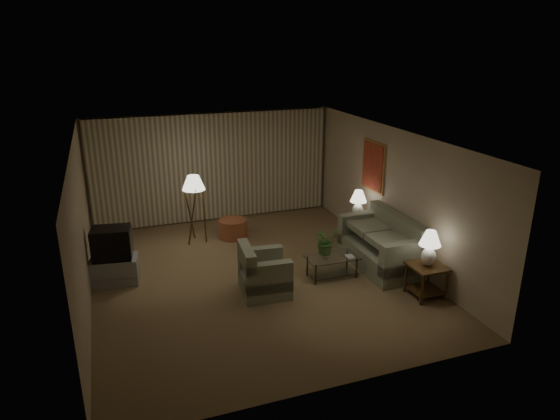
# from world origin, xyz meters

# --- Properties ---
(ground) EXTENTS (7.00, 7.00, 0.00)m
(ground) POSITION_xyz_m (0.00, 0.00, 0.00)
(ground) COLOR olive
(ground) RESTS_ON ground
(room_shell) EXTENTS (6.04, 7.02, 2.72)m
(room_shell) POSITION_xyz_m (0.02, 1.51, 1.75)
(room_shell) COLOR beige
(room_shell) RESTS_ON ground
(sofa) EXTENTS (1.91, 0.96, 0.85)m
(sofa) POSITION_xyz_m (2.50, -0.45, 0.42)
(sofa) COLOR gray
(sofa) RESTS_ON ground
(armchair) EXTENTS (1.00, 0.97, 0.73)m
(armchair) POSITION_xyz_m (-0.01, -0.72, 0.37)
(armchair) COLOR gray
(armchair) RESTS_ON ground
(side_table_near) EXTENTS (0.60, 0.60, 0.60)m
(side_table_near) POSITION_xyz_m (2.65, -1.80, 0.42)
(side_table_near) COLOR #39240F
(side_table_near) RESTS_ON ground
(side_table_far) EXTENTS (0.54, 0.45, 0.60)m
(side_table_far) POSITION_xyz_m (2.65, 0.80, 0.41)
(side_table_far) COLOR #39240F
(side_table_far) RESTS_ON ground
(table_lamp_near) EXTENTS (0.38, 0.38, 0.65)m
(table_lamp_near) POSITION_xyz_m (2.65, -1.80, 0.99)
(table_lamp_near) COLOR silver
(table_lamp_near) RESTS_ON side_table_near
(table_lamp_far) EXTENTS (0.37, 0.37, 0.64)m
(table_lamp_far) POSITION_xyz_m (2.65, 0.80, 0.98)
(table_lamp_far) COLOR silver
(table_lamp_far) RESTS_ON side_table_far
(coffee_table) EXTENTS (0.99, 0.54, 0.41)m
(coffee_table) POSITION_xyz_m (1.40, -0.55, 0.28)
(coffee_table) COLOR silver
(coffee_table) RESTS_ON ground
(tv_cabinet) EXTENTS (1.02, 0.80, 0.50)m
(tv_cabinet) POSITION_xyz_m (-2.55, 0.62, 0.25)
(tv_cabinet) COLOR #969598
(tv_cabinet) RESTS_ON ground
(crt_tv) EXTENTS (0.84, 0.70, 0.59)m
(crt_tv) POSITION_xyz_m (-2.55, 0.62, 0.80)
(crt_tv) COLOR black
(crt_tv) RESTS_ON tv_cabinet
(floor_lamp) EXTENTS (0.50, 0.50, 1.55)m
(floor_lamp) POSITION_xyz_m (-0.73, 2.07, 0.81)
(floor_lamp) COLOR #39240F
(floor_lamp) RESTS_ON ground
(ottoman) EXTENTS (0.74, 0.74, 0.43)m
(ottoman) POSITION_xyz_m (0.10, 2.05, 0.22)
(ottoman) COLOR #AE5A3B
(ottoman) RESTS_ON ground
(vase) EXTENTS (0.16, 0.16, 0.16)m
(vase) POSITION_xyz_m (1.25, -0.55, 0.49)
(vase) COLOR white
(vase) RESTS_ON coffee_table
(flowers) EXTENTS (0.56, 0.51, 0.53)m
(flowers) POSITION_xyz_m (1.25, -0.55, 0.84)
(flowers) COLOR #487B37
(flowers) RESTS_ON vase
(book) EXTENTS (0.16, 0.21, 0.02)m
(book) POSITION_xyz_m (1.65, -0.65, 0.42)
(book) COLOR olive
(book) RESTS_ON coffee_table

